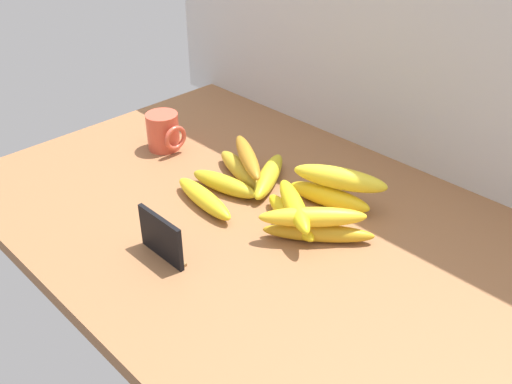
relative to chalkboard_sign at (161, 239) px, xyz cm
name	(u,v)px	position (x,y,z in cm)	size (l,w,h in cm)	color
counter_top	(248,219)	(0.70, 19.66, -5.36)	(110.00, 76.00, 3.00)	brown
back_wall	(385,7)	(0.70, 58.66, 28.14)	(130.00, 2.00, 70.00)	silver
chalkboard_sign	(161,239)	(0.00, 0.00, 0.00)	(11.00, 1.80, 8.40)	black
coffee_mug	(164,132)	(-31.80, 24.20, 0.41)	(8.86, 7.36, 8.53)	#CE4D38
banana_0	(241,170)	(-9.85, 27.70, -1.96)	(17.44, 3.79, 3.79)	gold
banana_1	(269,176)	(-3.97, 30.11, -1.93)	(17.88, 3.85, 3.85)	gold
banana_2	(204,198)	(-6.98, 15.13, -2.02)	(17.53, 3.67, 3.67)	yellow
banana_3	(224,184)	(-8.18, 21.52, -2.00)	(15.74, 3.71, 3.71)	gold
banana_4	(329,197)	(9.90, 32.82, -1.85)	(16.97, 4.01, 4.01)	yellow
banana_5	(318,233)	(15.78, 22.70, -2.23)	(20.01, 3.25, 3.25)	gold
banana_6	(291,217)	(9.07, 22.64, -2.11)	(16.09, 3.49, 3.49)	yellow
banana_7	(340,178)	(11.09, 34.16, 2.30)	(18.47, 4.29, 4.29)	yellow
banana_8	(248,157)	(-8.42, 28.34, 1.56)	(18.62, 3.26, 3.26)	#B1751E
banana_9	(313,217)	(14.91, 21.95, 1.19)	(19.17, 3.58, 3.58)	yellow
banana_10	(294,206)	(10.38, 22.06, 1.38)	(17.21, 3.49, 3.49)	yellow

